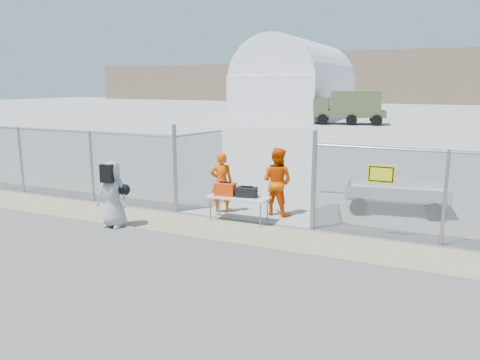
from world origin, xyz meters
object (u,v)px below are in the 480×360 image
at_px(security_worker_right, 277,182).
at_px(utility_trailer, 395,196).
at_px(visitor, 113,194).
at_px(folding_table, 239,209).
at_px(security_worker_left, 221,182).

relative_size(security_worker_right, utility_trailer, 0.52).
distance_m(security_worker_right, visitor, 4.41).
xyz_separation_m(folding_table, utility_trailer, (3.69, 2.77, 0.10)).
xyz_separation_m(security_worker_right, utility_trailer, (2.99, 1.75, -0.51)).
bearing_deg(folding_table, visitor, -148.75).
relative_size(folding_table, utility_trailer, 0.44).
bearing_deg(security_worker_left, visitor, 27.80).
bearing_deg(security_worker_left, folding_table, 120.11).
bearing_deg(security_worker_left, utility_trailer, -177.27).
xyz_separation_m(visitor, utility_trailer, (6.44, 4.49, -0.42)).
height_order(folding_table, visitor, visitor).
xyz_separation_m(folding_table, security_worker_right, (0.70, 1.02, 0.61)).
height_order(security_worker_right, utility_trailer, security_worker_right).
bearing_deg(security_worker_right, utility_trailer, -139.46).
distance_m(folding_table, utility_trailer, 4.61).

